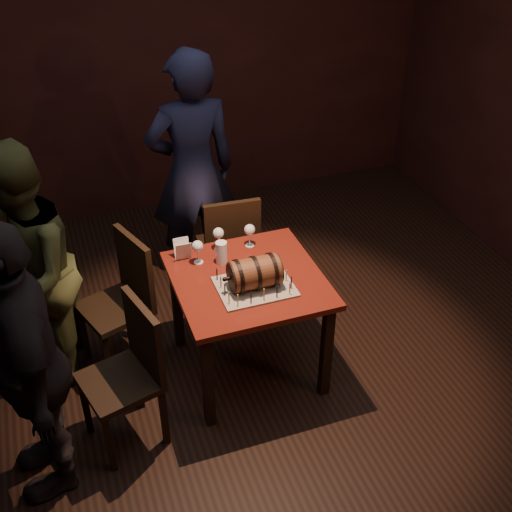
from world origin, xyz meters
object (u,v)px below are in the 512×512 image
(barrel_cake, at_px, (255,273))
(person_left_rear, at_px, (26,275))
(chair_back, at_px, (230,245))
(wine_glass_right, at_px, (250,231))
(person_back, at_px, (192,172))
(pub_table, at_px, (248,292))
(chair_left_front, at_px, (131,367))
(pint_of_ale, at_px, (221,253))
(wine_glass_left, at_px, (198,247))
(chair_left_rear, at_px, (124,295))
(wine_glass_mid, at_px, (218,234))
(person_left_front, at_px, (28,363))

(barrel_cake, relative_size, person_left_rear, 0.21)
(chair_back, height_order, person_left_rear, person_left_rear)
(wine_glass_right, xyz_separation_m, person_back, (-0.16, 0.83, 0.05))
(pub_table, relative_size, chair_left_front, 0.97)
(barrel_cake, xyz_separation_m, pint_of_ale, (-0.11, 0.32, -0.03))
(chair_back, distance_m, person_back, 0.61)
(wine_glass_left, height_order, pint_of_ale, wine_glass_left)
(wine_glass_left, xyz_separation_m, pint_of_ale, (0.14, -0.05, -0.05))
(chair_back, height_order, chair_left_front, same)
(chair_left_rear, bearing_deg, pub_table, -27.91)
(wine_glass_right, relative_size, chair_left_front, 0.17)
(person_left_rear, bearing_deg, chair_back, 117.06)
(wine_glass_mid, xyz_separation_m, person_left_front, (-1.23, -0.78, -0.04))
(barrel_cake, height_order, chair_left_rear, barrel_cake)
(wine_glass_mid, bearing_deg, person_left_rear, 179.71)
(wine_glass_mid, bearing_deg, chair_left_rear, 177.92)
(wine_glass_left, bearing_deg, pub_table, -46.39)
(wine_glass_left, bearing_deg, chair_left_rear, 165.20)
(pub_table, relative_size, wine_glass_mid, 5.59)
(wine_glass_left, xyz_separation_m, wine_glass_right, (0.37, 0.07, 0.00))
(chair_left_front, bearing_deg, chair_back, 48.03)
(wine_glass_left, distance_m, person_left_front, 1.26)
(wine_glass_left, xyz_separation_m, chair_back, (0.35, 0.45, -0.35))
(barrel_cake, height_order, person_back, person_back)
(barrel_cake, distance_m, chair_left_rear, 0.94)
(pint_of_ale, bearing_deg, person_left_front, -152.45)
(person_left_rear, bearing_deg, person_back, 135.67)
(chair_left_rear, xyz_separation_m, person_left_front, (-0.59, -0.80, 0.31))
(barrel_cake, relative_size, wine_glass_mid, 2.19)
(wine_glass_mid, bearing_deg, wine_glass_left, -148.52)
(pub_table, height_order, wine_glass_left, wine_glass_left)
(wine_glass_mid, relative_size, person_left_rear, 0.10)
(pint_of_ale, relative_size, chair_back, 0.16)
(wine_glass_left, distance_m, chair_left_front, 0.85)
(pub_table, xyz_separation_m, wine_glass_right, (0.13, 0.33, 0.23))
(chair_left_rear, height_order, person_back, person_back)
(chair_left_rear, xyz_separation_m, person_back, (0.68, 0.78, 0.40))
(person_left_rear, bearing_deg, chair_left_front, 48.55)
(wine_glass_mid, height_order, person_left_front, person_left_front)
(pub_table, relative_size, wine_glass_right, 5.59)
(barrel_cake, xyz_separation_m, wine_glass_right, (0.12, 0.44, 0.01))
(chair_back, relative_size, chair_left_front, 1.00)
(wine_glass_mid, xyz_separation_m, person_back, (0.04, 0.80, 0.05))
(wine_glass_right, height_order, person_back, person_back)
(person_left_rear, bearing_deg, wine_glass_left, 96.88)
(wine_glass_right, bearing_deg, chair_back, 93.26)
(person_back, relative_size, person_left_front, 1.11)
(wine_glass_right, bearing_deg, pub_table, -111.19)
(wine_glass_right, bearing_deg, wine_glass_mid, 171.85)
(wine_glass_mid, distance_m, pint_of_ale, 0.16)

